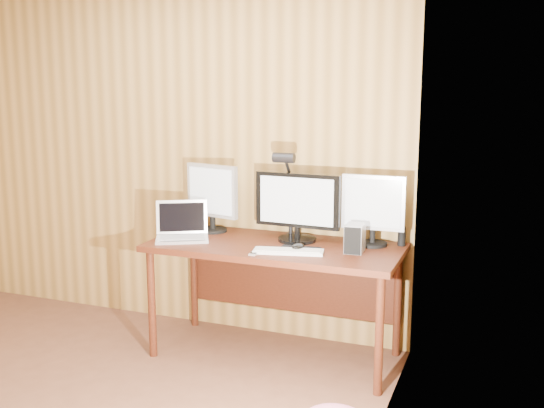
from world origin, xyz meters
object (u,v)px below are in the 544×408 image
Objects in this scene: monitor_center at (297,206)px; hard_drive at (355,238)px; monitor_right at (373,208)px; speaker at (402,236)px; laptop at (182,229)px; phone at (254,253)px; desk_lamp at (287,182)px; monitor_left at (212,196)px; desk at (279,260)px; keyboard at (288,251)px; mouse at (298,247)px.

hard_drive is (0.41, -0.13, -0.15)m from monitor_center.
monitor_right is 0.26m from speaker.
laptop reaches higher than phone.
phone is 0.15× the size of desk_lamp.
hard_drive is at bearing 21.11° from phone.
phone is (-0.62, -0.46, -0.24)m from monitor_right.
monitor_left is 1.07m from hard_drive.
monitor_right is (0.58, 0.12, 0.36)m from desk.
keyboard is 2.58× the size of hard_drive.
laptop is at bearing -174.13° from mouse.
hard_drive is at bearing 3.71° from monitor_left.
desk_lamp is at bearing 12.89° from monitor_left.
hard_drive is (1.14, 0.07, 0.03)m from laptop.
speaker is at bearing -15.03° from laptop.
phone is (-0.14, -0.40, -0.22)m from monitor_center.
monitor_left is at bearing 178.21° from monitor_center.
mouse is at bearing -29.58° from laptop.
desk_lamp is at bearing -173.70° from speaker.
laptop is at bearing -162.01° from monitor_center.
monitor_left is 0.79m from mouse.
desk_lamp is (0.02, 0.10, 0.50)m from desk.
speaker reaches higher than keyboard.
monitor_right is at bearing 9.48° from monitor_center.
desk_lamp is (-0.17, 0.26, 0.35)m from mouse.
desk is 13.98× the size of mouse.
hard_drive is 0.35m from speaker.
hard_drive is 1.42× the size of speaker.
monitor_center is 1.22× the size of monitor_left.
desk_lamp reaches higher than phone.
monitor_right is at bearing -16.00° from laptop.
phone is (-0.18, -0.10, -0.00)m from keyboard.
laptop reaches higher than mouse.
desk is 0.36m from phone.
keyboard is 0.09m from mouse.
monitor_left is 3.89× the size of speaker.
monitor_center is at bearing 9.28° from monitor_left.
desk is 0.28m from mouse.
speaker is (0.76, 0.19, 0.18)m from desk.
hard_drive is at bearing 11.71° from keyboard.
monitor_center is at bearing -11.59° from desk_lamp.
hard_drive is 0.62m from phone.
monitor_right reaches higher than phone.
keyboard is (-0.43, -0.36, -0.23)m from monitor_right.
desk is at bearing -166.14° from speaker.
phone is (0.49, -0.45, -0.25)m from monitor_left.
phone is (-0.22, -0.18, -0.02)m from mouse.
speaker is (1.28, 0.08, -0.19)m from monitor_left.
phone is (-0.55, -0.27, -0.08)m from hard_drive.
monitor_center is 0.93× the size of desk_lamp.
monitor_center is 4.96× the size of mouse.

